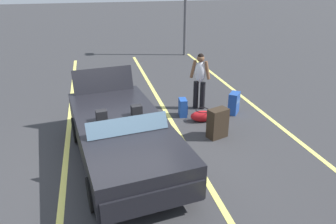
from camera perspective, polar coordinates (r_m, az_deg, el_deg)
name	(u,v)px	position (r m, az deg, el deg)	size (l,w,h in m)	color
ground_plane	(125,161)	(6.94, -7.83, -8.75)	(80.00, 80.00, 0.00)	#333335
lot_line_near	(65,169)	(6.97, -18.07, -9.69)	(18.00, 0.12, 0.01)	#EAE066
lot_line_mid	(190,153)	(7.19, 3.95, -7.32)	(18.00, 0.12, 0.01)	#EAE066
lot_line_far	(296,139)	(8.33, 22.03, -4.53)	(18.00, 0.12, 0.01)	#EAE066
convertible_car	(125,141)	(6.47, -7.70, -5.23)	(4.33, 2.27, 1.53)	black
suitcase_large_black	(218,123)	(7.76, 8.91, -2.02)	(0.43, 0.55, 0.74)	#2D2319
suitcase_medium_bright	(234,103)	(9.18, 11.78, 1.56)	(0.46, 0.44, 0.62)	#1E479E
suitcase_small_carryon	(183,108)	(8.86, 2.71, 0.80)	(0.36, 0.25, 0.50)	#1E479E
duffel_bag	(202,116)	(8.61, 6.19, -0.70)	(0.43, 0.68, 0.34)	red
traveler_person	(200,78)	(9.17, 5.75, 6.06)	(0.39, 0.56, 1.65)	black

